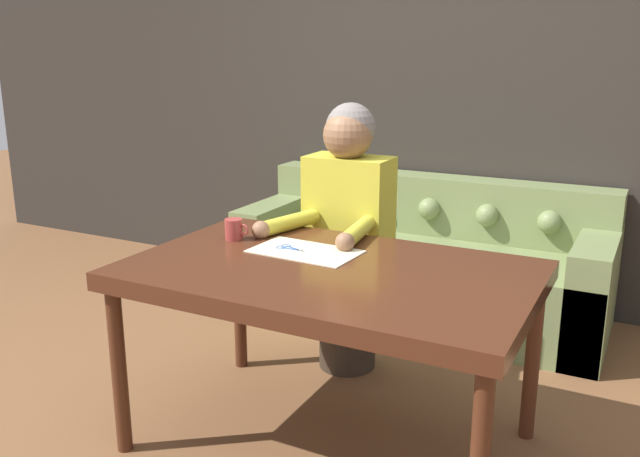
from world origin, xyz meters
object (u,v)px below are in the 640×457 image
Objects in this scene: dining_table at (330,283)px; mug at (234,229)px; couch at (421,265)px; person at (347,235)px; scissors at (294,250)px.

mug reaches higher than dining_table.
dining_table is 0.72× the size of couch.
dining_table is 0.56m from mug.
person is at bearing 109.45° from dining_table.
person is at bearing -95.92° from couch.
mug is (-0.30, -0.51, 0.11)m from person.
scissors is 0.31m from mug.
person is 0.60m from mug.
scissors reaches higher than dining_table.
person reaches higher than scissors.
dining_table is at bearing -70.55° from person.
person is 5.23× the size of scissors.
mug is at bearing 176.14° from scissors.
dining_table is 0.26m from scissors.
mug is (-0.39, -1.36, 0.50)m from couch.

